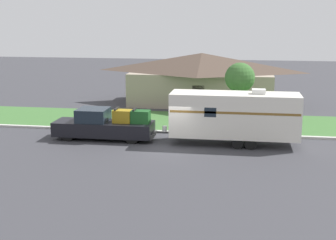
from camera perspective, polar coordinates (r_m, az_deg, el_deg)
The scene contains 8 objects.
ground_plane at distance 28.05m, azimuth 0.15°, elevation -3.48°, with size 120.00×120.00×0.00m, color #38383D.
curb_strip at distance 31.62m, azimuth 1.20°, elevation -1.51°, with size 80.00×0.30×0.14m.
lawn_strip at distance 35.15m, azimuth 2.02°, elevation -0.18°, with size 80.00×7.00×0.03m.
house_across_street at distance 42.21m, azimuth 4.11°, elevation 5.17°, with size 13.45×6.70×4.57m.
pickup_truck at distance 30.22m, azimuth -7.74°, elevation -0.63°, with size 6.48×2.00×2.07m.
travel_trailer at distance 28.76m, azimuth 8.11°, elevation 0.62°, with size 8.74×2.30×3.48m.
mailbox at distance 31.79m, azimuth 5.28°, elevation 0.28°, with size 0.48×0.20×1.33m.
tree_in_yard at distance 34.59m, azimuth 8.75°, elevation 5.08°, with size 2.20×2.20×4.47m.
Camera 1 is at (4.16, -26.65, 7.71)m, focal length 50.00 mm.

